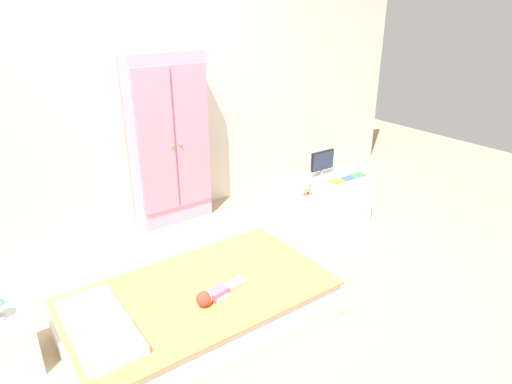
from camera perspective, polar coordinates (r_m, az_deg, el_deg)
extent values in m
cube|color=tan|center=(3.42, -1.68, -12.69)|extent=(10.00, 10.00, 0.02)
cube|color=silver|center=(4.23, -14.27, 13.73)|extent=(6.40, 0.05, 2.70)
cube|color=silver|center=(3.08, -7.12, -15.89)|extent=(1.68, 0.96, 0.12)
cube|color=silver|center=(3.00, -7.25, -13.89)|extent=(1.64, 0.92, 0.15)
cube|color=#EA934C|center=(2.95, -7.32, -12.64)|extent=(1.67, 0.95, 0.02)
cube|color=silver|center=(2.76, -19.58, -15.99)|extent=(0.32, 0.69, 0.06)
cube|color=#D6668E|center=(2.87, -4.90, -12.83)|extent=(0.14, 0.10, 0.06)
cube|color=beige|center=(2.96, -3.02, -11.70)|extent=(0.16, 0.07, 0.04)
cube|color=beige|center=(2.94, -2.52, -11.98)|extent=(0.16, 0.07, 0.04)
cube|color=beige|center=(2.91, -5.61, -12.67)|extent=(0.10, 0.05, 0.03)
cube|color=beige|center=(2.84, -4.15, -13.55)|extent=(0.10, 0.05, 0.03)
sphere|color=beige|center=(2.80, -6.55, -13.47)|extent=(0.09, 0.09, 0.09)
sphere|color=#9E3D2D|center=(2.79, -6.73, -13.53)|extent=(0.10, 0.10, 0.10)
cube|color=silver|center=(3.04, -29.43, -16.84)|extent=(0.30, 0.30, 0.38)
cube|color=#E599BC|center=(4.24, -11.14, 6.47)|extent=(0.71, 0.25, 1.61)
cube|color=#C986A6|center=(4.04, -12.67, 6.13)|extent=(0.33, 0.02, 1.32)
cube|color=#C986A6|center=(4.19, -8.19, 7.04)|extent=(0.33, 0.02, 1.32)
sphere|color=gold|center=(4.09, -10.73, 5.89)|extent=(0.02, 0.02, 0.02)
sphere|color=gold|center=(4.12, -9.73, 6.10)|extent=(0.02, 0.02, 0.02)
cube|color=white|center=(4.28, 8.39, -1.35)|extent=(0.86, 0.52, 0.47)
cylinder|color=#99999E|center=(4.30, 8.43, 2.18)|extent=(0.10, 0.10, 0.01)
cylinder|color=#99999E|center=(4.29, 8.45, 2.56)|extent=(0.02, 0.02, 0.05)
cube|color=black|center=(4.25, 8.54, 4.04)|extent=(0.27, 0.02, 0.19)
cube|color=#28334C|center=(4.24, 8.67, 3.99)|extent=(0.25, 0.01, 0.17)
cube|color=#8E6642|center=(3.85, 6.48, -0.24)|extent=(0.09, 0.01, 0.01)
cube|color=#8E6642|center=(3.83, 6.75, -0.37)|extent=(0.09, 0.01, 0.01)
cube|color=tan|center=(3.82, 6.64, 0.32)|extent=(0.06, 0.03, 0.03)
cylinder|color=tan|center=(3.86, 6.77, 0.05)|extent=(0.01, 0.01, 0.02)
cylinder|color=tan|center=(3.84, 6.96, -0.04)|extent=(0.01, 0.01, 0.02)
cylinder|color=tan|center=(3.83, 6.28, -0.10)|extent=(0.01, 0.01, 0.02)
cylinder|color=tan|center=(3.82, 6.47, -0.19)|extent=(0.01, 0.01, 0.02)
cylinder|color=tan|center=(3.83, 6.96, 0.78)|extent=(0.02, 0.02, 0.02)
sphere|color=tan|center=(3.82, 6.97, 1.04)|extent=(0.03, 0.03, 0.03)
cube|color=orange|center=(4.16, 10.33, 1.35)|extent=(0.12, 0.11, 0.02)
cube|color=blue|center=(4.25, 11.61, 1.71)|extent=(0.14, 0.09, 0.01)
cube|color=#429E51|center=(4.35, 12.94, 2.12)|extent=(0.15, 0.10, 0.01)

